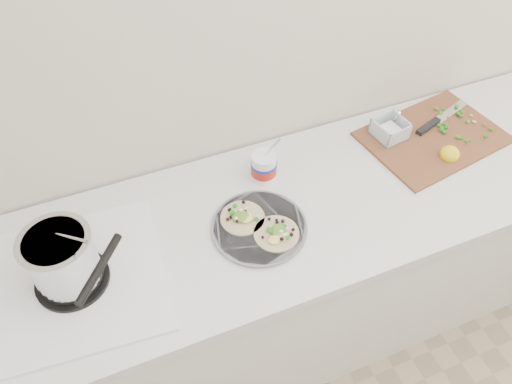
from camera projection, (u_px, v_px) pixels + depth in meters
name	position (u px, v px, depth m)	size (l,w,h in m)	color
counter	(284.00, 276.00, 1.99)	(2.44, 0.66, 0.90)	silver
stove	(67.00, 267.00, 1.39)	(0.56, 0.52, 0.25)	silver
taco_plate	(259.00, 226.00, 1.57)	(0.31, 0.31, 0.04)	slate
tub	(265.00, 164.00, 1.69)	(0.09, 0.09, 0.20)	white
cutboard	(429.00, 133.00, 1.86)	(0.55, 0.43, 0.08)	brown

